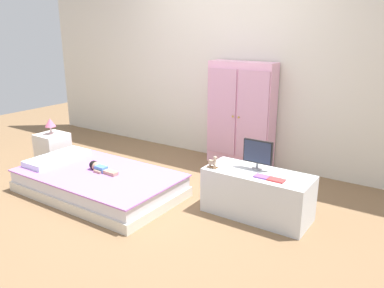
# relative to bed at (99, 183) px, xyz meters

# --- Properties ---
(ground_plane) EXTENTS (10.00, 10.00, 0.02)m
(ground_plane) POSITION_rel_bed_xyz_m (0.51, 0.24, -0.13)
(ground_plane) COLOR brown
(back_wall) EXTENTS (6.40, 0.05, 2.70)m
(back_wall) POSITION_rel_bed_xyz_m (0.51, 1.82, 1.23)
(back_wall) COLOR silver
(back_wall) RESTS_ON ground_plane
(bed) EXTENTS (1.71, 0.99, 0.24)m
(bed) POSITION_rel_bed_xyz_m (0.00, 0.00, 0.00)
(bed) COLOR silver
(bed) RESTS_ON ground_plane
(pillow) EXTENTS (0.32, 0.71, 0.06)m
(pillow) POSITION_rel_bed_xyz_m (-0.66, -0.00, 0.15)
(pillow) COLOR silver
(pillow) RESTS_ON bed
(doll) EXTENTS (0.39, 0.14, 0.10)m
(doll) POSITION_rel_bed_xyz_m (-0.03, 0.04, 0.16)
(doll) COLOR #4C84C6
(doll) RESTS_ON bed
(nightstand) EXTENTS (0.34, 0.34, 0.42)m
(nightstand) POSITION_rel_bed_xyz_m (-1.13, 0.28, 0.09)
(nightstand) COLOR silver
(nightstand) RESTS_ON ground_plane
(table_lamp) EXTENTS (0.13, 0.13, 0.20)m
(table_lamp) POSITION_rel_bed_xyz_m (-1.13, 0.28, 0.44)
(table_lamp) COLOR #B7B2AD
(table_lamp) RESTS_ON nightstand
(wardrobe) EXTENTS (0.84, 0.28, 1.31)m
(wardrobe) POSITION_rel_bed_xyz_m (0.82, 1.65, 0.54)
(wardrobe) COLOR #EFADCC
(wardrobe) RESTS_ON ground_plane
(tv_stand) EXTENTS (0.98, 0.43, 0.43)m
(tv_stand) POSITION_rel_bed_xyz_m (1.60, 0.47, 0.10)
(tv_stand) COLOR silver
(tv_stand) RESTS_ON ground_plane
(tv_monitor) EXTENTS (0.28, 0.10, 0.28)m
(tv_monitor) POSITION_rel_bed_xyz_m (1.55, 0.54, 0.47)
(tv_monitor) COLOR #99999E
(tv_monitor) RESTS_ON tv_stand
(rocking_horse_toy) EXTENTS (0.10, 0.04, 0.12)m
(rocking_horse_toy) POSITION_rel_bed_xyz_m (1.20, 0.34, 0.37)
(rocking_horse_toy) COLOR #8E6642
(rocking_horse_toy) RESTS_ON tv_stand
(book_purple) EXTENTS (0.13, 0.08, 0.01)m
(book_purple) POSITION_rel_bed_xyz_m (1.67, 0.38, 0.32)
(book_purple) COLOR #8E51B2
(book_purple) RESTS_ON tv_stand
(book_red) EXTENTS (0.14, 0.09, 0.01)m
(book_red) POSITION_rel_bed_xyz_m (1.81, 0.38, 0.32)
(book_red) COLOR #CC3838
(book_red) RESTS_ON tv_stand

